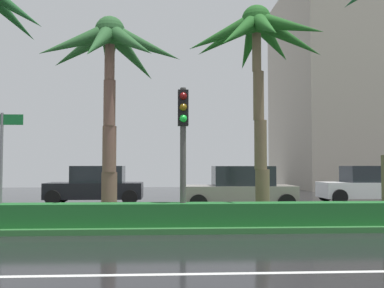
# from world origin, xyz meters

# --- Properties ---
(ground_plane) EXTENTS (90.00, 42.00, 0.10)m
(ground_plane) POSITION_xyz_m (0.00, 9.00, -0.05)
(ground_plane) COLOR black
(median_strip) EXTENTS (85.50, 4.00, 0.15)m
(median_strip) POSITION_xyz_m (0.00, 8.00, 0.07)
(median_strip) COLOR #2D6B33
(median_strip) RESTS_ON ground_plane
(median_hedge) EXTENTS (76.50, 0.70, 0.60)m
(median_hedge) POSITION_xyz_m (0.00, 6.60, 0.45)
(median_hedge) COLOR #1E6028
(median_hedge) RESTS_ON median_strip
(palm_tree_centre) EXTENTS (4.35, 4.26, 6.12)m
(palm_tree_centre) POSITION_xyz_m (2.11, 8.11, 4.99)
(palm_tree_centre) COLOR brown
(palm_tree_centre) RESTS_ON median_strip
(palm_tree_centre_right) EXTENTS (4.32, 4.29, 6.48)m
(palm_tree_centre_right) POSITION_xyz_m (6.55, 7.89, 5.43)
(palm_tree_centre_right) COLOR brown
(palm_tree_centre_right) RESTS_ON median_strip
(traffic_signal_median_right) EXTENTS (0.28, 0.43, 3.70)m
(traffic_signal_median_right) POSITION_xyz_m (4.26, 6.61, 2.70)
(traffic_signal_median_right) COLOR #4C4C47
(traffic_signal_median_right) RESTS_ON median_strip
(street_name_sign) EXTENTS (1.10, 0.08, 3.00)m
(street_name_sign) POSITION_xyz_m (-0.55, 6.73, 2.08)
(street_name_sign) COLOR slate
(street_name_sign) RESTS_ON median_strip
(car_in_traffic_leading) EXTENTS (4.30, 2.02, 1.72)m
(car_in_traffic_leading) POSITION_xyz_m (0.61, 15.10, 0.83)
(car_in_traffic_leading) COLOR black
(car_in_traffic_leading) RESTS_ON ground_plane
(car_in_traffic_second) EXTENTS (4.30, 2.02, 1.72)m
(car_in_traffic_second) POSITION_xyz_m (6.69, 11.97, 0.83)
(car_in_traffic_second) COLOR gray
(car_in_traffic_second) RESTS_ON ground_plane
(car_in_traffic_third) EXTENTS (4.30, 2.02, 1.72)m
(car_in_traffic_third) POSITION_xyz_m (13.22, 14.96, 0.83)
(car_in_traffic_third) COLOR white
(car_in_traffic_third) RESTS_ON ground_plane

